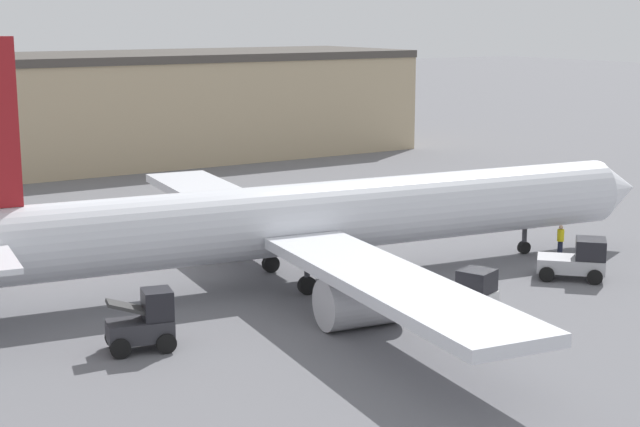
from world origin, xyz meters
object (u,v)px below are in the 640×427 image
object	(u,v)px
airplane	(299,220)
baggage_tug	(470,297)
ground_crew_worker	(560,239)
pushback_tug	(577,260)
belt_loader_truck	(145,323)

from	to	relation	value
airplane	baggage_tug	size ratio (longest dim) A/B	11.64
ground_crew_worker	pushback_tug	distance (m)	4.92
ground_crew_worker	pushback_tug	size ratio (longest dim) A/B	0.47
belt_loader_truck	baggage_tug	bearing A→B (deg)	-2.06
pushback_tug	airplane	bearing A→B (deg)	-164.50
airplane	belt_loader_truck	distance (m)	12.12
ground_crew_worker	belt_loader_truck	world-z (taller)	belt_loader_truck
baggage_tug	belt_loader_truck	xyz separation A→B (m)	(-13.94, 3.72, 0.18)
airplane	ground_crew_worker	distance (m)	15.66
ground_crew_worker	belt_loader_truck	distance (m)	25.88
airplane	baggage_tug	distance (m)	10.02
ground_crew_worker	baggage_tug	xyz separation A→B (m)	(-11.85, -5.96, 0.01)
ground_crew_worker	pushback_tug	world-z (taller)	pushback_tug
ground_crew_worker	belt_loader_truck	bearing A→B (deg)	34.29
airplane	baggage_tug	bearing A→B (deg)	-62.89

